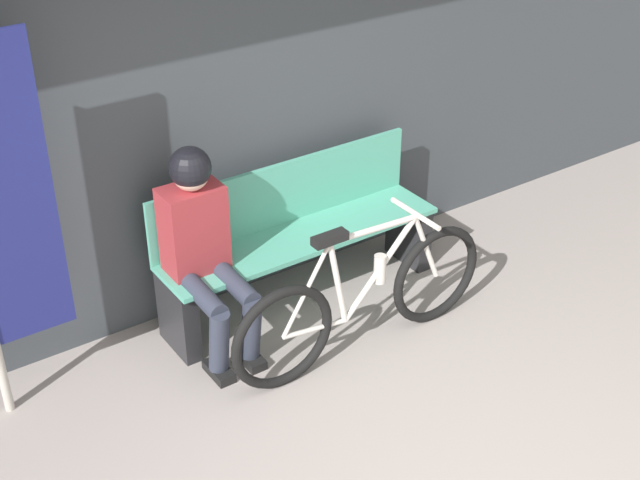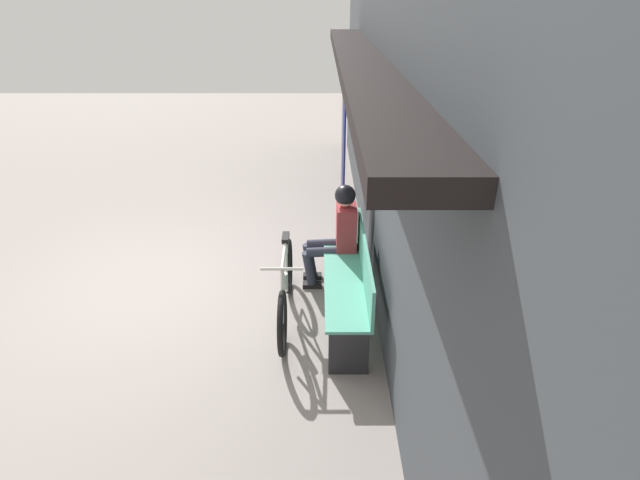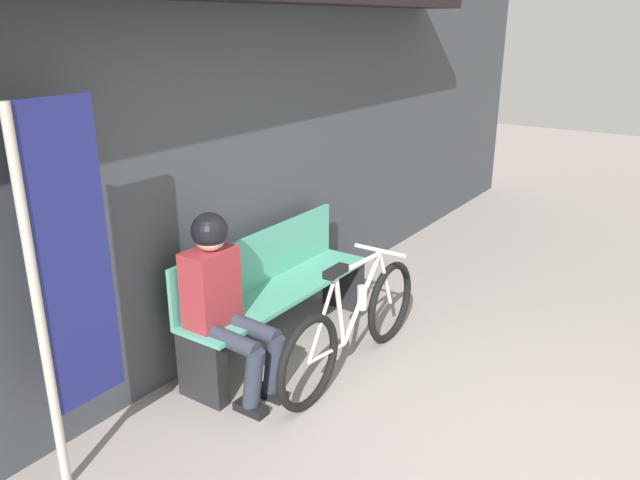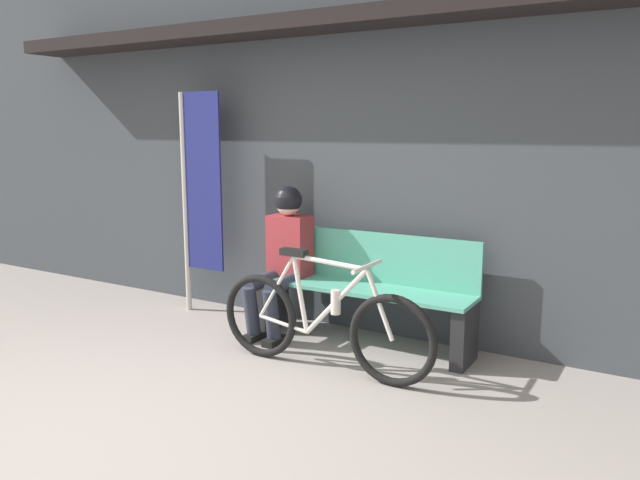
{
  "view_description": "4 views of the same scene",
  "coord_description": "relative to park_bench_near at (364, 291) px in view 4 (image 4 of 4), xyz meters",
  "views": [
    {
      "loc": [
        -1.98,
        -1.85,
        3.19
      ],
      "look_at": [
        0.39,
        1.6,
        0.68
      ],
      "focal_mm": 50.0,
      "sensor_mm": 36.0,
      "label": 1
    },
    {
      "loc": [
        4.88,
        1.73,
        3.12
      ],
      "look_at": [
        0.39,
        1.73,
        0.84
      ],
      "focal_mm": 28.0,
      "sensor_mm": 36.0,
      "label": 2
    },
    {
      "loc": [
        -2.77,
        -0.6,
        2.33
      ],
      "look_at": [
        0.48,
        1.62,
        0.94
      ],
      "focal_mm": 35.0,
      "sensor_mm": 36.0,
      "label": 3
    },
    {
      "loc": [
        2.66,
        -2.22,
        1.69
      ],
      "look_at": [
        0.31,
        1.73,
        0.86
      ],
      "focal_mm": 35.0,
      "sensor_mm": 36.0,
      "label": 4
    }
  ],
  "objects": [
    {
      "name": "park_bench_near",
      "position": [
        0.0,
        0.0,
        0.0
      ],
      "size": [
        1.79,
        0.42,
        0.87
      ],
      "color": "#51A88E",
      "rests_on": "ground_plane"
    },
    {
      "name": "storefront_wall",
      "position": [
        -0.52,
        0.33,
        1.24
      ],
      "size": [
        12.0,
        0.56,
        3.2
      ],
      "color": "#3D4247",
      "rests_on": "ground_plane"
    },
    {
      "name": "banner_pole",
      "position": [
        -1.67,
        -0.01,
        0.73
      ],
      "size": [
        0.45,
        0.05,
        2.0
      ],
      "color": "#B7B2A8",
      "rests_on": "ground_plane"
    },
    {
      "name": "person_seated",
      "position": [
        -0.68,
        -0.11,
        0.29
      ],
      "size": [
        0.34,
        0.61,
        1.22
      ],
      "color": "#2D3342",
      "rests_on": "ground_plane"
    },
    {
      "name": "bicycle",
      "position": [
        0.01,
        -0.66,
        -0.08
      ],
      "size": [
        1.7,
        0.4,
        0.85
      ],
      "color": "black",
      "rests_on": "ground_plane"
    },
    {
      "name": "ground_plane",
      "position": [
        -0.52,
        -2.04,
        -0.42
      ],
      "size": [
        24.0,
        24.0,
        0.0
      ],
      "primitive_type": "plane",
      "color": "gray"
    }
  ]
}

